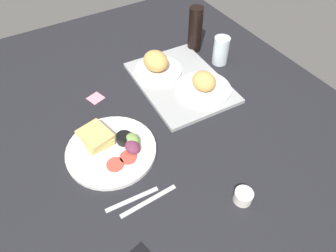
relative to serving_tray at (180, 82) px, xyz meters
The scene contains 11 objects.
ground_plane 29.26cm from the serving_tray, 48.49° to the right, with size 190.00×150.00×3.00cm, color black.
serving_tray is the anchor object (origin of this frame).
bread_plate_near 12.65cm from the serving_tray, 152.73° to the right, with size 20.11×20.11×9.37cm.
bread_plate_far 11.63cm from the serving_tray, 25.35° to the left, with size 21.63×21.63×8.44cm.
plate_with_salad 43.22cm from the serving_tray, 65.53° to the right, with size 30.73×30.73×5.40cm.
drinking_glass 24.29cm from the serving_tray, 99.01° to the left, with size 6.90×6.90×12.51cm, color silver.
soda_bottle 28.40cm from the serving_tray, 133.51° to the left, with size 6.40×6.40×20.84cm, color black.
espresso_cup 57.16cm from the serving_tray, 13.37° to the right, with size 5.60×5.60×4.00cm, color silver.
fork 56.81cm from the serving_tray, 47.27° to the right, with size 17.00×1.40×0.50cm, color #B7B7BC.
knife 56.12cm from the serving_tray, 42.24° to the right, with size 19.00×1.40×0.50cm, color #B7B7BC.
sticky_note 35.67cm from the serving_tray, 106.04° to the right, with size 5.60×5.60×0.12cm, color pink.
Camera 1 is at (63.33, -33.65, 82.64)cm, focal length 32.31 mm.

